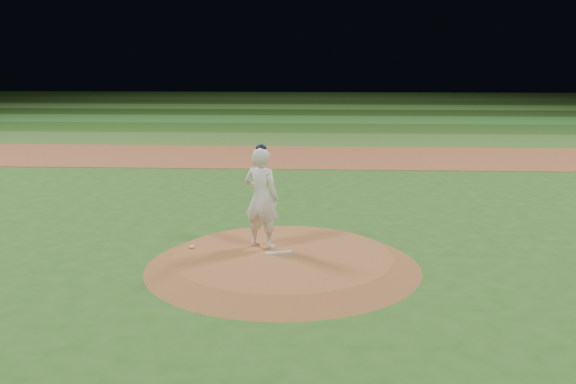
{
  "coord_description": "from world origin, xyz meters",
  "views": [
    {
      "loc": [
        0.75,
        -12.25,
        4.18
      ],
      "look_at": [
        0.0,
        2.0,
        1.1
      ],
      "focal_mm": 40.0,
      "sensor_mm": 36.0,
      "label": 1
    }
  ],
  "objects_px": {
    "rosin_bag": "(192,247)",
    "pitcher_on_mound": "(262,197)",
    "pitchers_mound": "(283,260)",
    "pitching_rubber": "(279,252)"
  },
  "relations": [
    {
      "from": "pitchers_mound",
      "to": "pitching_rubber",
      "type": "bearing_deg",
      "value": 135.93
    },
    {
      "from": "pitching_rubber",
      "to": "rosin_bag",
      "type": "relative_size",
      "value": 4.82
    },
    {
      "from": "pitching_rubber",
      "to": "pitcher_on_mound",
      "type": "height_order",
      "value": "pitcher_on_mound"
    },
    {
      "from": "pitcher_on_mound",
      "to": "rosin_bag",
      "type": "bearing_deg",
      "value": -172.9
    },
    {
      "from": "pitching_rubber",
      "to": "rosin_bag",
      "type": "distance_m",
      "value": 1.83
    },
    {
      "from": "pitching_rubber",
      "to": "pitchers_mound",
      "type": "bearing_deg",
      "value": -61.38
    },
    {
      "from": "rosin_bag",
      "to": "pitcher_on_mound",
      "type": "distance_m",
      "value": 1.78
    },
    {
      "from": "pitching_rubber",
      "to": "pitcher_on_mound",
      "type": "relative_size",
      "value": 0.25
    },
    {
      "from": "rosin_bag",
      "to": "pitcher_on_mound",
      "type": "height_order",
      "value": "pitcher_on_mound"
    },
    {
      "from": "pitchers_mound",
      "to": "pitcher_on_mound",
      "type": "height_order",
      "value": "pitcher_on_mound"
    }
  ]
}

